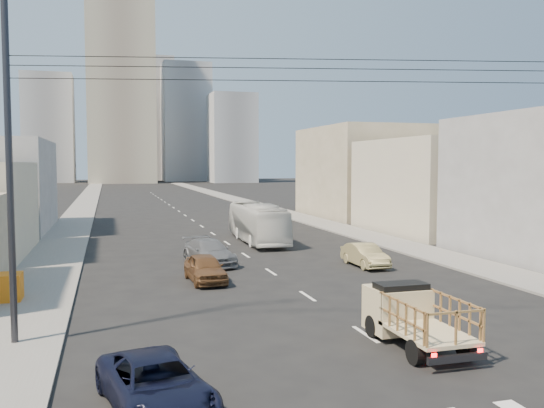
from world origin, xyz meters
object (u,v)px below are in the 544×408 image
sedan_tan (365,255)px  streetlamp_left (12,147)px  city_bus (258,223)px  flatbed_pickup (414,313)px  sedan_grey (209,252)px  sedan_brown (205,268)px  navy_pickup (156,385)px

sedan_tan → streetlamp_left: (-17.07, -10.15, 5.78)m
city_bus → streetlamp_left: size_ratio=0.87×
flatbed_pickup → streetlamp_left: size_ratio=0.37×
flatbed_pickup → sedan_grey: flatbed_pickup is taller
flatbed_pickup → sedan_grey: size_ratio=0.87×
sedan_brown → sedan_grey: bearing=74.9°
city_bus → sedan_grey: bearing=-119.6°
sedan_tan → streetlamp_left: bearing=-150.0°
flatbed_pickup → navy_pickup: bearing=-162.4°
flatbed_pickup → sedan_brown: size_ratio=1.08×
city_bus → streetlamp_left: streetlamp_left is taller
city_bus → streetlamp_left: bearing=-120.8°
flatbed_pickup → city_bus: bearing=86.9°
city_bus → sedan_brown: (-6.23, -13.55, -0.76)m
sedan_grey → navy_pickup: bearing=-113.2°
sedan_tan → streetlamp_left: streetlamp_left is taller
sedan_grey → streetlamp_left: 16.77m
sedan_brown → sedan_grey: sedan_grey is taller
flatbed_pickup → streetlamp_left: (-12.34, 3.59, 5.34)m
flatbed_pickup → sedan_tan: (4.74, 13.73, -0.44)m
sedan_grey → streetlamp_left: streetlamp_left is taller
sedan_grey → streetlamp_left: size_ratio=0.42×
streetlamp_left → navy_pickup: bearing=-58.0°
city_bus → streetlamp_left: 26.32m
city_bus → streetlamp_left: (-13.73, -21.90, 4.98)m
sedan_brown → sedan_tan: (9.57, 1.80, -0.04)m
sedan_tan → sedan_grey: bearing=159.2°
sedan_brown → sedan_tan: bearing=7.6°
sedan_brown → sedan_tan: sedan_brown is taller
sedan_grey → city_bus: bearing=49.2°
flatbed_pickup → streetlamp_left: streetlamp_left is taller
flatbed_pickup → navy_pickup: size_ratio=0.96×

